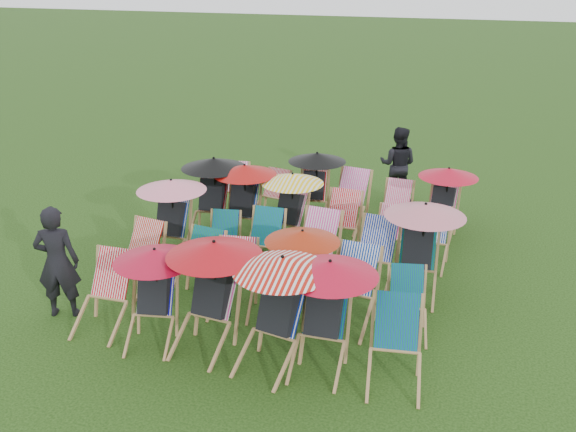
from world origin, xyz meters
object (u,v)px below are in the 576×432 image
(person_rear, at_px, (398,165))
(person_left, at_px, (57,262))
(deckchair_5, at_px, (396,347))
(deckchair_29, at_px, (443,201))
(deckchair_0, at_px, (103,294))

(person_rear, bearing_deg, person_left, 60.40)
(deckchair_5, height_order, deckchair_29, deckchair_29)
(deckchair_0, bearing_deg, deckchair_29, 47.11)
(deckchair_5, height_order, person_left, person_left)
(deckchair_0, height_order, deckchair_5, deckchair_0)
(person_rear, bearing_deg, deckchair_29, 126.44)
(deckchair_5, bearing_deg, person_rear, 90.67)
(deckchair_0, relative_size, deckchair_29, 0.80)
(deckchair_0, xyz_separation_m, person_rear, (2.92, 6.12, 0.29))
(person_left, distance_m, person_rear, 7.05)
(deckchair_29, distance_m, person_left, 6.53)
(deckchair_0, bearing_deg, person_rear, 62.39)
(person_left, bearing_deg, person_rear, -142.00)
(deckchair_0, height_order, person_rear, person_rear)
(person_left, bearing_deg, deckchair_5, 157.79)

